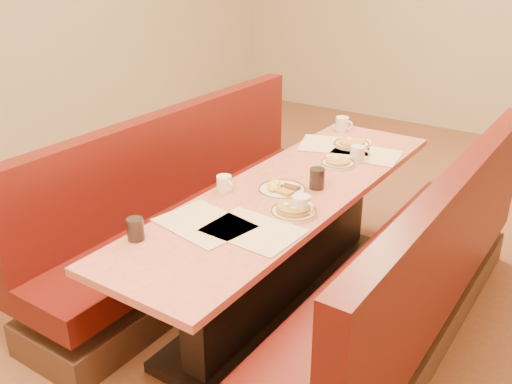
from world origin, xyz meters
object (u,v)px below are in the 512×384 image
Objects in this scene: eggs_plate at (281,189)px; coffee_mug_c at (358,154)px; soda_tumbler_near at (135,229)px; coffee_mug_d at (343,124)px; booth_right at (409,289)px; pancake_plate at (294,210)px; coffee_mug_b at (225,183)px; booth_left at (192,218)px; diner_table at (288,247)px; soda_tumbler_mid at (317,179)px; coffee_mug_a at (302,205)px.

eggs_plate is 2.14× the size of coffee_mug_c.
coffee_mug_d is at bearing 88.38° from soda_tumbler_near.
booth_right reaches higher than coffee_mug_c.
pancake_plate and eggs_plate have the same top height.
coffee_mug_b is at bearing 89.71° from soda_tumbler_near.
booth_right is (1.46, 0.00, 0.00)m from booth_left.
coffee_mug_d is (-0.22, 1.10, 0.43)m from diner_table.
pancake_plate is 1.92× the size of coffee_mug_c.
coffee_mug_b reaches higher than diner_table.
soda_tumbler_near is at bearing -112.14° from soda_tumbler_mid.
coffee_mug_d reaches higher than eggs_plate.
eggs_plate is 0.88m from soda_tumbler_near.
eggs_plate is 2.06× the size of coffee_mug_a.
coffee_mug_b is 0.99× the size of soda_tumbler_mid.
eggs_plate is at bearing 72.26° from soda_tumbler_near.
diner_table is 21.45× the size of soda_tumbler_mid.
coffee_mug_a reaches higher than diner_table.
eggs_plate is 1.19m from coffee_mug_d.
booth_right is 0.96m from coffee_mug_c.
booth_left is 1.14m from coffee_mug_c.
booth_right is 1.52m from coffee_mug_d.
coffee_mug_c is (-0.05, 0.86, 0.03)m from pancake_plate.
booth_left reaches higher than coffee_mug_c.
coffee_mug_a reaches higher than coffee_mug_b.
coffee_mug_c reaches higher than pancake_plate.
pancake_plate is 0.46m from coffee_mug_b.
coffee_mug_d is at bearing 130.99° from booth_right.
soda_tumbler_mid reaches higher than coffee_mug_d.
diner_table is at bearing -144.56° from soda_tumbler_mid.
coffee_mug_c is at bearing 74.74° from soda_tumbler_near.
booth_right is 19.11× the size of coffee_mug_a.
diner_table is 0.75m from coffee_mug_c.
coffee_mug_c reaches higher than coffee_mug_b.
coffee_mug_c is (-0.60, 0.60, 0.44)m from booth_right.
coffee_mug_d is at bearing 120.03° from coffee_mug_a.
coffee_mug_a is (0.22, -0.25, 0.43)m from diner_table.
coffee_mug_a is at bearing -73.86° from soda_tumbler_mid.
soda_tumbler_near reaches higher than eggs_plate.
coffee_mug_c reaches higher than eggs_plate.
diner_table is at bearing 0.00° from booth_left.
pancake_plate reaches higher than diner_table.
coffee_mug_c is (0.86, 0.60, 0.44)m from booth_left.
coffee_mug_a is 0.82m from soda_tumbler_near.
coffee_mug_d is at bearing 65.17° from booth_left.
coffee_mug_d is (-0.21, 1.17, 0.04)m from eggs_plate.
soda_tumbler_mid reaches higher than coffee_mug_b.
booth_right is 21.45× the size of soda_tumbler_mid.
booth_right is at bearing 41.66° from soda_tumbler_near.
coffee_mug_b is at bearing -169.89° from coffee_mug_a.
soda_tumbler_near is 1.07m from soda_tumbler_mid.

